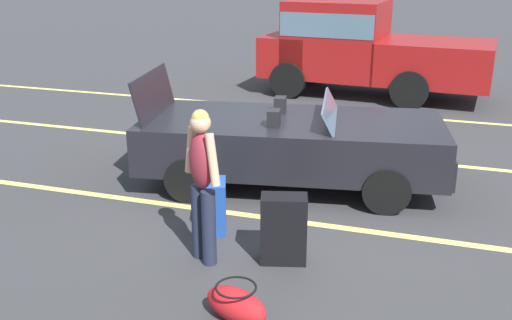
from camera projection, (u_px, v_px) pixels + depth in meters
name	position (u px, v px, depth m)	size (l,w,h in m)	color
ground_plane	(291.00, 183.00, 8.46)	(80.00, 80.00, 0.00)	#333335
lot_line_near	(266.00, 218.00, 7.37)	(18.00, 0.12, 0.01)	#EAE066
lot_line_mid	(313.00, 152.00, 9.80)	(18.00, 0.12, 0.01)	#EAE066
lot_line_far	(342.00, 112.00, 12.22)	(18.00, 0.12, 0.01)	#EAE066
convertible_car	(306.00, 144.00, 8.24)	(4.36, 2.39, 1.54)	black
suitcase_large_black	(284.00, 229.00, 6.23)	(0.54, 0.40, 0.74)	black
suitcase_medium_bright	(216.00, 206.00, 6.94)	(0.36, 0.46, 0.62)	#1E479E
duffel_bag	(236.00, 304.00, 5.28)	(0.70, 0.50, 0.34)	red
traveler_person	(202.00, 178.00, 6.06)	(0.54, 0.42, 1.65)	#1E2338
parked_pickup_truck_near	(357.00, 46.00, 13.43)	(5.13, 2.34, 2.10)	maroon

